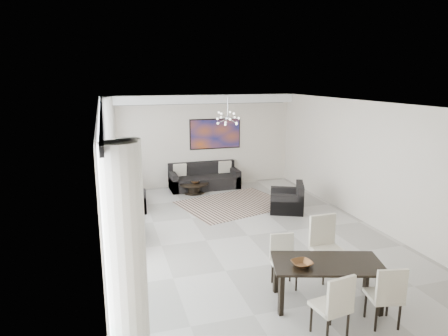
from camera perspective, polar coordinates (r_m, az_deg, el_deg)
name	(u,v)px	position (r m, az deg, el deg)	size (l,w,h in m)	color
room_shell	(269,171)	(8.72, 6.42, -0.38)	(6.00, 9.00, 2.90)	#A8A39B
window_wall	(111,181)	(8.03, -15.91, -1.82)	(0.37, 8.95, 2.90)	silver
soffit	(201,99)	(12.45, -3.32, 9.80)	(5.98, 0.40, 0.26)	white
painting	(215,134)	(12.85, -1.26, 4.89)	(1.68, 0.04, 0.98)	#A14616
chandelier	(228,118)	(10.83, 0.52, 7.13)	(0.66, 0.66, 0.71)	silver
rug	(234,204)	(11.08, 1.42, -5.16)	(2.77, 2.13, 0.01)	black
coffee_table	(194,187)	(12.10, -4.33, -2.79)	(0.88, 0.88, 0.31)	black
bowl_coffee	(195,182)	(12.04, -4.13, -2.01)	(0.26, 0.26, 0.08)	brown
sofa_main	(204,180)	(12.62, -2.86, -1.68)	(2.16, 0.88, 0.79)	black
loveseat	(122,195)	(11.18, -14.32, -3.82)	(1.00, 1.78, 0.89)	black
armchair	(288,201)	(10.61, 9.13, -4.73)	(1.12, 1.15, 0.74)	black
side_table	(117,181)	(12.32, -15.08, -1.83)	(0.43, 0.43, 0.59)	black
tv_console	(118,231)	(8.78, -14.85, -8.71)	(0.49, 1.73, 0.54)	black
television	(125,204)	(8.56, -14.00, -5.00)	(1.13, 0.15, 0.65)	gray
dining_table	(327,268)	(6.46, 14.51, -13.62)	(1.82, 1.28, 0.69)	black
dining_chair_sw	(335,303)	(5.73, 15.60, -18.05)	(0.49, 0.49, 0.94)	beige
dining_chair_se	(387,293)	(6.19, 22.28, -16.18)	(0.50, 0.50, 0.93)	beige
dining_chair_nw	(283,257)	(6.91, 8.44, -12.43)	(0.45, 0.45, 0.88)	beige
dining_chair_ne	(325,242)	(7.30, 14.27, -10.16)	(0.51, 0.51, 1.09)	beige
bowl_dining	(302,264)	(6.21, 11.08, -13.28)	(0.31, 0.31, 0.08)	brown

